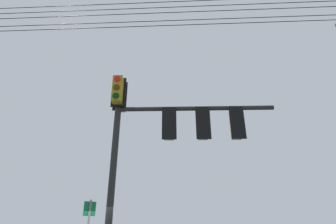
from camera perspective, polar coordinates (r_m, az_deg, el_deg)
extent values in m
cylinder|color=black|center=(7.96, -11.96, -15.53)|extent=(0.20, 0.20, 6.04)
cylinder|color=black|center=(8.48, 5.82, 0.74)|extent=(2.43, 4.39, 0.14)
cube|color=olive|center=(9.15, -9.96, 2.88)|extent=(0.41, 0.41, 0.90)
cube|color=black|center=(9.00, -10.16, 3.37)|extent=(0.24, 0.41, 1.04)
cylinder|color=red|center=(9.43, -9.65, 4.05)|extent=(0.12, 0.19, 0.20)
cylinder|color=#3C2703|center=(9.29, -9.77, 2.42)|extent=(0.12, 0.19, 0.20)
cylinder|color=black|center=(9.16, -9.90, 0.74)|extent=(0.12, 0.19, 0.20)
cube|color=olive|center=(8.63, -10.70, 4.70)|extent=(0.41, 0.41, 0.90)
cube|color=black|center=(8.78, -10.48, 4.16)|extent=(0.24, 0.41, 1.04)
cylinder|color=red|center=(8.64, -10.77, 6.97)|extent=(0.12, 0.19, 0.20)
cylinder|color=#3C2703|center=(8.49, -10.92, 5.23)|extent=(0.12, 0.19, 0.20)
cylinder|color=black|center=(8.35, -11.08, 3.44)|extent=(0.12, 0.19, 0.20)
cube|color=olive|center=(8.24, 0.24, -2.79)|extent=(0.41, 0.41, 0.90)
cube|color=black|center=(8.08, 0.25, -2.35)|extent=(0.25, 0.40, 1.04)
cylinder|color=red|center=(8.51, 0.23, -1.31)|extent=(0.13, 0.19, 0.20)
cylinder|color=#3C2703|center=(8.40, 0.24, -3.20)|extent=(0.13, 0.19, 0.20)
cylinder|color=black|center=(8.29, 0.24, -5.13)|extent=(0.13, 0.19, 0.20)
cube|color=olive|center=(8.28, 7.36, -2.69)|extent=(0.41, 0.41, 0.90)
cube|color=black|center=(8.13, 7.50, -2.25)|extent=(0.25, 0.40, 1.04)
cylinder|color=red|center=(8.55, 7.12, -1.23)|extent=(0.13, 0.19, 0.20)
cylinder|color=#3C2703|center=(8.43, 7.22, -3.10)|extent=(0.13, 0.19, 0.20)
cylinder|color=black|center=(8.33, 7.33, -5.03)|extent=(0.13, 0.19, 0.20)
cube|color=olive|center=(8.45, 14.29, -2.56)|extent=(0.41, 0.41, 0.90)
cube|color=black|center=(8.30, 14.58, -2.12)|extent=(0.26, 0.40, 1.04)
cylinder|color=red|center=(8.71, 13.83, -1.13)|extent=(0.13, 0.19, 0.20)
cylinder|color=#3C2703|center=(8.60, 14.02, -2.97)|extent=(0.13, 0.19, 0.20)
cylinder|color=black|center=(8.50, 14.23, -4.85)|extent=(0.13, 0.19, 0.20)
cube|color=#0C7238|center=(9.56, -16.37, -19.18)|extent=(0.36, 0.21, 0.44)
cube|color=white|center=(9.58, -16.40, -19.18)|extent=(0.30, 0.16, 0.38)
cylinder|color=black|center=(10.70, -13.71, 17.08)|extent=(8.10, 16.60, 0.32)
cylinder|color=black|center=(10.85, -13.59, 17.99)|extent=(8.10, 16.60, 0.32)
cylinder|color=black|center=(11.12, -13.38, 19.50)|extent=(8.10, 16.60, 0.32)
cylinder|color=black|center=(11.30, -13.25, 20.48)|extent=(8.10, 16.60, 0.32)
cylinder|color=black|center=(11.50, -13.11, 21.47)|extent=(8.10, 16.60, 0.32)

